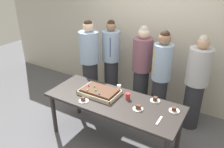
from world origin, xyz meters
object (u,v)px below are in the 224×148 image
at_px(party_table, 113,105).
at_px(plated_slice_far_right, 138,108).
at_px(plated_slice_far_left, 155,100).
at_px(drink_cup_middle, 119,88).
at_px(person_green_shirt_behind, 196,83).
at_px(person_left_edge_reaching, 111,61).
at_px(cake_server_utensil, 159,120).
at_px(person_far_right_suit, 90,63).
at_px(plated_slice_near_left, 83,100).
at_px(plated_slice_near_right, 174,110).
at_px(sheet_cake, 100,92).
at_px(person_serving_front, 161,76).
at_px(drink_cup_nearest, 128,96).
at_px(person_striped_tie_right, 142,69).

distance_m(party_table, plated_slice_far_right, 0.45).
bearing_deg(plated_slice_far_left, drink_cup_middle, -179.75).
bearing_deg(person_green_shirt_behind, person_left_edge_reaching, -40.62).
bearing_deg(cake_server_utensil, person_far_right_suit, 153.05).
distance_m(plated_slice_near_left, person_green_shirt_behind, 1.88).
xyz_separation_m(plated_slice_near_right, cake_server_utensil, (-0.10, -0.31, -0.02)).
bearing_deg(plated_slice_near_right, sheet_cake, -172.90).
height_order(plated_slice_far_right, person_green_shirt_behind, person_green_shirt_behind).
bearing_deg(drink_cup_middle, person_left_edge_reaching, 128.10).
relative_size(sheet_cake, person_serving_front, 0.36).
relative_size(plated_slice_near_right, person_serving_front, 0.09).
bearing_deg(plated_slice_near_left, plated_slice_far_left, 31.04).
bearing_deg(cake_server_utensil, person_serving_front, 109.28).
bearing_deg(person_far_right_suit, plated_slice_far_left, 28.37).
xyz_separation_m(plated_slice_near_left, drink_cup_nearest, (0.55, 0.39, 0.03)).
relative_size(party_table, sheet_cake, 3.43).
height_order(plated_slice_near_right, person_striped_tie_right, person_striped_tie_right).
distance_m(plated_slice_far_left, plated_slice_far_right, 0.36).
relative_size(person_green_shirt_behind, person_striped_tie_right, 0.99).
relative_size(plated_slice_near_left, person_serving_front, 0.09).
xyz_separation_m(plated_slice_far_left, person_green_shirt_behind, (0.42, 0.75, 0.06)).
distance_m(party_table, person_green_shirt_behind, 1.45).
bearing_deg(person_left_edge_reaching, cake_server_utensil, 28.32).
bearing_deg(person_green_shirt_behind, plated_slice_near_left, 5.45).
distance_m(plated_slice_far_right, person_left_edge_reaching, 1.61).
distance_m(plated_slice_near_left, plated_slice_far_left, 1.08).
bearing_deg(person_far_right_suit, plated_slice_near_right, 28.03).
relative_size(plated_slice_near_right, cake_server_utensil, 0.75).
relative_size(drink_cup_middle, person_striped_tie_right, 0.06).
distance_m(party_table, person_striped_tie_right, 1.10).
distance_m(party_table, person_far_right_suit, 1.28).
height_order(drink_cup_nearest, person_left_edge_reaching, person_left_edge_reaching).
distance_m(plated_slice_far_right, person_striped_tie_right, 1.20).
xyz_separation_m(plated_slice_near_left, person_green_shirt_behind, (1.35, 1.30, 0.06)).
distance_m(person_far_right_suit, person_left_edge_reaching, 0.44).
height_order(party_table, person_serving_front, person_serving_front).
height_order(plated_slice_far_left, person_serving_front, person_serving_front).
relative_size(plated_slice_near_right, person_left_edge_reaching, 0.09).
bearing_deg(party_table, cake_server_utensil, -9.19).
height_order(person_green_shirt_behind, person_far_right_suit, person_far_right_suit).
height_order(plated_slice_near_left, plated_slice_near_right, plated_slice_near_right).
bearing_deg(drink_cup_nearest, person_serving_front, 73.79).
relative_size(plated_slice_near_right, person_far_right_suit, 0.09).
bearing_deg(person_green_shirt_behind, person_serving_front, -27.43).
xyz_separation_m(plated_slice_far_left, drink_cup_nearest, (-0.38, -0.16, 0.03)).
xyz_separation_m(person_green_shirt_behind, person_far_right_suit, (-1.98, -0.27, 0.04)).
bearing_deg(plated_slice_near_right, person_left_edge_reaching, 149.88).
relative_size(drink_cup_nearest, person_green_shirt_behind, 0.06).
bearing_deg(plated_slice_far_left, plated_slice_near_left, -148.96).
xyz_separation_m(plated_slice_far_left, cake_server_utensil, (0.22, -0.43, -0.02)).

